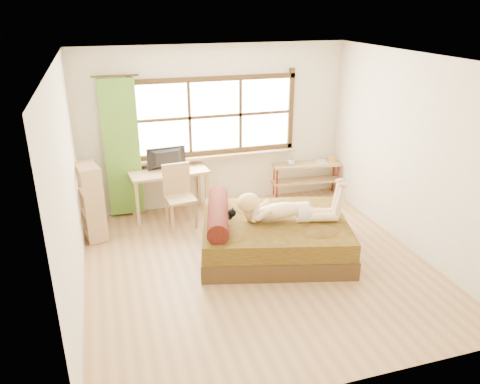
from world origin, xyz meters
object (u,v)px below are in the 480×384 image
object	(u,v)px
chair	(179,192)
bookshelf	(92,202)
bed	(271,235)
desk	(169,177)
pipe_shelf	(307,172)
woman	(287,200)
kitten	(223,215)

from	to	relation	value
chair	bookshelf	distance (m)	1.31
bed	desk	xyz separation A→B (m)	(-1.16, 1.67, 0.40)
chair	pipe_shelf	xyz separation A→B (m)	(2.41, 0.48, -0.09)
desk	chair	world-z (taller)	chair
woman	desk	bearing A→B (deg)	142.61
woman	pipe_shelf	bearing A→B (deg)	72.61
bed	woman	bearing A→B (deg)	-3.00
woman	bookshelf	world-z (taller)	bookshelf
desk	bookshelf	bearing A→B (deg)	-163.63
kitten	woman	bearing A→B (deg)	4.71
chair	bookshelf	size ratio (longest dim) A/B	0.85
woman	pipe_shelf	xyz separation A→B (m)	(1.15, 1.85, -0.35)
bed	woman	size ratio (longest dim) A/B	1.67
desk	bookshelf	size ratio (longest dim) A/B	1.13
kitten	desk	world-z (taller)	desk
woman	desk	size ratio (longest dim) A/B	1.09
kitten	bookshelf	bearing A→B (deg)	161.63
chair	desk	bearing A→B (deg)	99.08
chair	pipe_shelf	bearing A→B (deg)	6.03
desk	pipe_shelf	bearing A→B (deg)	-2.50
chair	woman	bearing A→B (deg)	-52.44
woman	chair	distance (m)	1.88
woman	desk	xyz separation A→B (m)	(-1.36, 1.73, -0.13)
desk	bookshelf	distance (m)	1.31
bed	woman	world-z (taller)	woman
bed	pipe_shelf	bearing A→B (deg)	67.44
kitten	chair	bearing A→B (deg)	122.46
woman	bed	bearing A→B (deg)	177.00
desk	bookshelf	xyz separation A→B (m)	(-1.21, -0.48, -0.10)
woman	chair	world-z (taller)	woman
kitten	pipe_shelf	bearing A→B (deg)	54.54
bed	pipe_shelf	size ratio (longest dim) A/B	1.86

